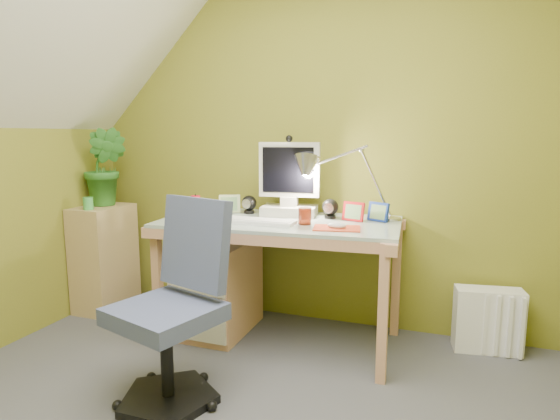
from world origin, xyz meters
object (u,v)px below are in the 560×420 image
(monitor, at_px, (290,177))
(side_ledge, at_px, (105,258))
(desk, at_px, (280,281))
(task_chair, at_px, (165,312))
(desk_lamp, at_px, (361,167))
(radiator, at_px, (488,320))
(potted_plant, at_px, (105,167))

(monitor, height_order, side_ledge, monitor)
(desk, height_order, side_ledge, side_ledge)
(desk, relative_size, monitor, 2.92)
(desk, bearing_deg, task_chair, -111.10)
(desk, height_order, monitor, monitor)
(desk, relative_size, desk_lamp, 2.21)
(desk_lamp, bearing_deg, monitor, 167.06)
(monitor, bearing_deg, radiator, -4.64)
(task_chair, bearing_deg, desk, 89.48)
(side_ledge, distance_m, task_chair, 1.44)
(desk_lamp, relative_size, side_ledge, 0.84)
(side_ledge, bearing_deg, monitor, 4.47)
(monitor, height_order, radiator, monitor)
(task_chair, relative_size, radiator, 2.41)
(desk_lamp, relative_size, potted_plant, 1.15)
(monitor, bearing_deg, side_ledge, 175.87)
(desk_lamp, height_order, task_chair, desk_lamp)
(desk, height_order, radiator, desk)
(monitor, bearing_deg, desk_lamp, -8.60)
(side_ledge, bearing_deg, radiator, 4.23)
(side_ledge, relative_size, radiator, 2.01)
(monitor, xyz_separation_m, radiator, (1.20, 0.08, -0.81))
(monitor, xyz_separation_m, side_ledge, (-1.38, -0.11, -0.62))
(radiator, bearing_deg, monitor, 175.08)
(monitor, bearing_deg, potted_plant, 173.82)
(side_ledge, height_order, potted_plant, potted_plant)
(desk, xyz_separation_m, monitor, (-0.00, 0.18, 0.62))
(potted_plant, xyz_separation_m, radiator, (2.57, 0.14, -0.85))
(monitor, height_order, task_chair, monitor)
(desk, relative_size, potted_plant, 2.54)
(desk_lamp, xyz_separation_m, potted_plant, (-1.82, -0.06, -0.04))
(side_ledge, bearing_deg, task_chair, -39.26)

